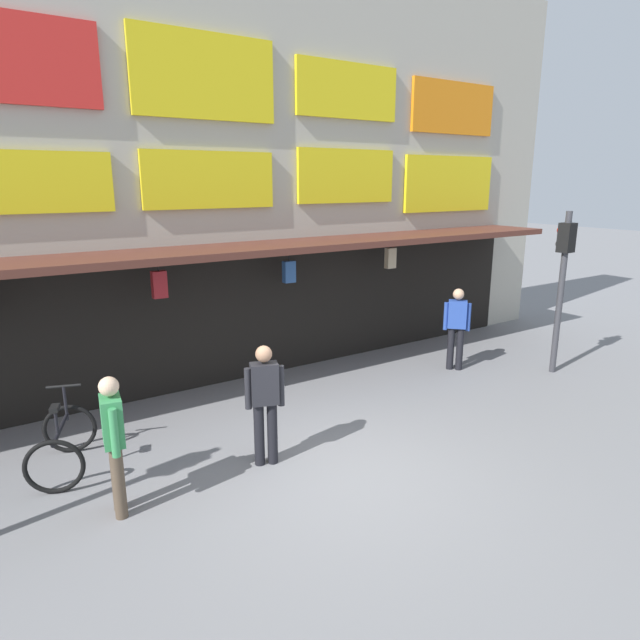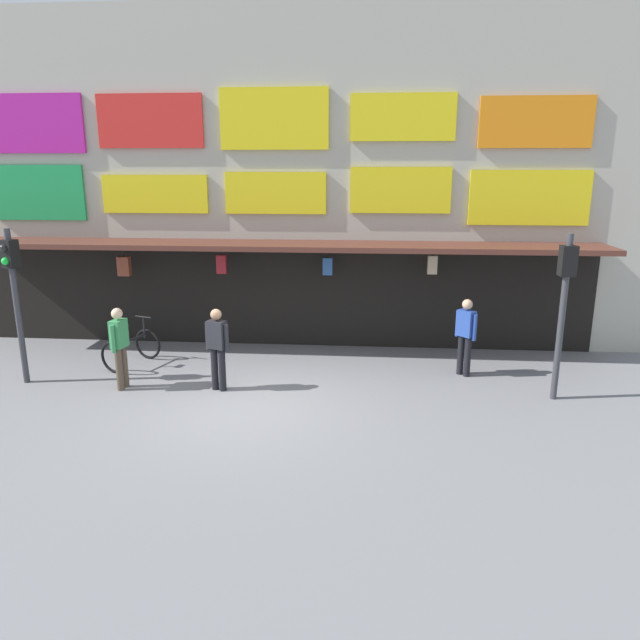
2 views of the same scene
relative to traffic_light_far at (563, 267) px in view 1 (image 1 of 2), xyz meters
The scene contains 7 objects.
ground_plane 6.31m from the traffic_light_far, behind, with size 80.00×80.00×0.00m, color slate.
shopfront 7.19m from the traffic_light_far, 147.71° to the left, with size 18.00×2.60×8.00m.
traffic_light_far is the anchor object (origin of this frame).
bicycle_parked 9.17m from the traffic_light_far, behind, with size 1.06×1.33×1.05m.
pedestrian_in_red 6.70m from the traffic_light_far, behind, with size 0.51×0.33×1.68m.
pedestrian_in_purple 8.64m from the traffic_light_far, behind, with size 0.27×0.52×1.68m.
pedestrian_in_white 2.29m from the traffic_light_far, 142.25° to the left, with size 0.41×0.41×1.68m.
Camera 1 is at (-3.87, -5.34, 3.76)m, focal length 30.88 mm.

